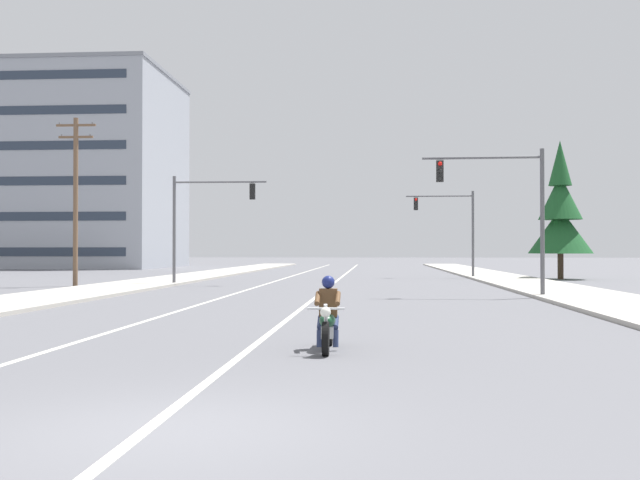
% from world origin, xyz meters
% --- Properties ---
extents(ground_plane, '(400.00, 400.00, 0.00)m').
position_xyz_m(ground_plane, '(0.00, 0.00, 0.00)').
color(ground_plane, '#5B5B60').
extents(lane_stripe_center, '(0.16, 100.00, 0.01)m').
position_xyz_m(lane_stripe_center, '(-0.23, 45.00, 0.00)').
color(lane_stripe_center, beige).
rests_on(lane_stripe_center, ground).
extents(lane_stripe_left, '(0.16, 100.00, 0.01)m').
position_xyz_m(lane_stripe_left, '(-4.10, 45.00, 0.00)').
color(lane_stripe_left, beige).
rests_on(lane_stripe_left, ground).
extents(sidewalk_kerb_right, '(4.40, 110.00, 0.14)m').
position_xyz_m(sidewalk_kerb_right, '(10.93, 40.00, 0.07)').
color(sidewalk_kerb_right, '#ADA89E').
rests_on(sidewalk_kerb_right, ground).
extents(sidewalk_kerb_left, '(4.40, 110.00, 0.14)m').
position_xyz_m(sidewalk_kerb_left, '(-10.93, 40.00, 0.07)').
color(sidewalk_kerb_left, '#ADA89E').
rests_on(sidewalk_kerb_left, ground).
extents(motorcycle_with_rider, '(0.70, 2.19, 1.46)m').
position_xyz_m(motorcycle_with_rider, '(1.33, 6.68, 0.59)').
color(motorcycle_with_rider, black).
rests_on(motorcycle_with_rider, ground).
extents(traffic_signal_near_right, '(5.04, 0.37, 6.20)m').
position_xyz_m(traffic_signal_near_right, '(7.74, 23.65, 4.11)').
color(traffic_signal_near_right, '#56565B').
rests_on(traffic_signal_near_right, ground).
extents(traffic_signal_near_left, '(5.38, 0.37, 6.20)m').
position_xyz_m(traffic_signal_near_left, '(-7.62, 33.86, 4.13)').
color(traffic_signal_near_left, '#56565B').
rests_on(traffic_signal_near_left, ground).
extents(traffic_signal_mid_right, '(4.83, 0.37, 6.20)m').
position_xyz_m(traffic_signal_mid_right, '(7.81, 45.88, 4.10)').
color(traffic_signal_mid_right, '#56565B').
rests_on(traffic_signal_mid_right, ground).
extents(utility_pole_left_near, '(2.21, 0.26, 9.23)m').
position_xyz_m(utility_pole_left_near, '(-14.11, 31.79, 4.97)').
color(utility_pole_left_near, brown).
rests_on(utility_pole_left_near, ground).
extents(conifer_tree_right_verge_far, '(4.30, 4.30, 9.47)m').
position_xyz_m(conifer_tree_right_verge_far, '(14.81, 43.92, 4.34)').
color(conifer_tree_right_verge_far, '#423023').
rests_on(conifer_tree_right_verge_far, ground).
extents(apartment_building_far_left_block, '(21.10, 19.56, 22.27)m').
position_xyz_m(apartment_building_far_left_block, '(-31.84, 76.08, 11.14)').
color(apartment_building_far_left_block, '#999EA8').
rests_on(apartment_building_far_left_block, ground).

